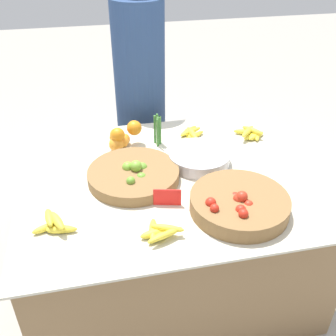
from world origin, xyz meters
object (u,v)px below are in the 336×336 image
vendor_person (140,99)px  tomato_basket (239,203)px  lime_bowl (134,175)px  price_sign (167,197)px  metal_bowl (199,158)px

vendor_person → tomato_basket: bearing=-78.3°
lime_bowl → price_sign: bearing=-62.4°
tomato_basket → metal_bowl: 0.41m
vendor_person → metal_bowl: bearing=-76.8°
lime_bowl → metal_bowl: lime_bowl is taller
tomato_basket → metal_bowl: (-0.06, 0.40, -0.01)m
vendor_person → price_sign: bearing=-92.4°
tomato_basket → vendor_person: size_ratio=0.28×
lime_bowl → vendor_person: size_ratio=0.29×
metal_bowl → vendor_person: 0.81m
vendor_person → lime_bowl: bearing=-100.6°
lime_bowl → metal_bowl: 0.36m
metal_bowl → vendor_person: bearing=103.2°
lime_bowl → tomato_basket: (0.41, -0.32, 0.01)m
tomato_basket → metal_bowl: tomato_basket is taller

